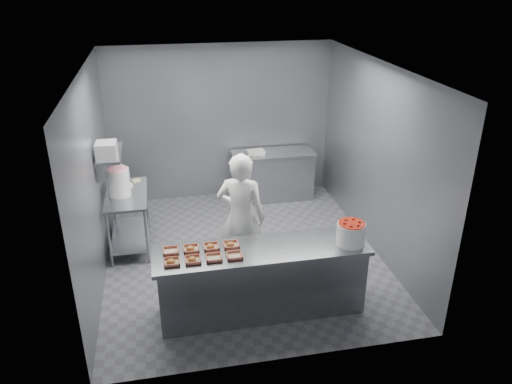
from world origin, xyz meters
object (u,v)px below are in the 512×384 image
at_px(glaze_bucket, 119,181).
at_px(tray_1, 193,260).
at_px(tray_0, 171,262).
at_px(tray_6, 211,247).
at_px(tray_3, 234,255).
at_px(back_counter, 273,175).
at_px(appliance, 106,150).
at_px(tray_2, 214,258).
at_px(strawberry_tub, 351,233).
at_px(tray_5, 191,249).
at_px(tray_7, 231,245).
at_px(prep_table, 128,212).
at_px(tray_4, 171,251).
at_px(worker, 241,217).
at_px(service_counter, 261,280).

bearing_deg(glaze_bucket, tray_1, -66.13).
height_order(tray_0, tray_6, same).
bearing_deg(tray_3, tray_6, 134.42).
distance_m(back_counter, tray_1, 3.82).
xyz_separation_m(tray_0, appliance, (-0.75, 1.80, 0.76)).
xyz_separation_m(tray_2, appliance, (-1.23, 1.80, 0.76)).
distance_m(back_counter, strawberry_tub, 3.41).
relative_size(tray_5, tray_7, 1.00).
relative_size(prep_table, appliance, 3.88).
xyz_separation_m(prep_table, back_counter, (2.55, 1.30, -0.14)).
distance_m(tray_1, tray_4, 0.34).
distance_m(back_counter, tray_2, 3.72).
bearing_deg(glaze_bucket, tray_6, -57.44).
height_order(prep_table, tray_4, tray_4).
bearing_deg(tray_6, tray_2, -89.30).
bearing_deg(tray_4, tray_1, -46.31).
height_order(tray_0, worker, worker).
bearing_deg(back_counter, tray_0, -120.31).
bearing_deg(glaze_bucket, back_counter, 27.03).
relative_size(tray_5, glaze_bucket, 0.38).
bearing_deg(tray_0, strawberry_tub, 0.65).
height_order(tray_3, glaze_bucket, glaze_bucket).
bearing_deg(tray_1, strawberry_tub, 0.74).
bearing_deg(tray_3, prep_table, 122.09).
bearing_deg(tray_1, back_counter, 62.82).
height_order(strawberry_tub, glaze_bucket, glaze_bucket).
bearing_deg(service_counter, tray_2, -168.12).
bearing_deg(prep_table, tray_7, -54.60).
height_order(tray_6, worker, worker).
xyz_separation_m(tray_2, tray_3, (0.24, 0.00, 0.00)).
bearing_deg(tray_6, tray_7, 0.00).
bearing_deg(tray_2, tray_1, -180.00).
xyz_separation_m(service_counter, tray_2, (-0.59, -0.12, 0.47)).
bearing_deg(tray_6, strawberry_tub, -7.61).
xyz_separation_m(strawberry_tub, appliance, (-2.90, 1.78, 0.63)).
height_order(tray_3, tray_4, same).
xyz_separation_m(tray_2, tray_7, (0.24, 0.25, 0.00)).
bearing_deg(back_counter, tray_3, -110.32).
bearing_deg(strawberry_tub, tray_4, 174.06).
bearing_deg(tray_4, worker, 36.16).
height_order(back_counter, tray_0, tray_0).
relative_size(prep_table, worker, 0.66).
bearing_deg(back_counter, tray_5, -119.00).
height_order(glaze_bucket, appliance, appliance).
bearing_deg(tray_1, tray_4, 133.69).
distance_m(tray_3, worker, 0.98).
bearing_deg(glaze_bucket, tray_5, -63.25).
bearing_deg(tray_3, worker, 75.58).
bearing_deg(tray_2, prep_table, 117.08).
bearing_deg(tray_6, tray_1, -134.05).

